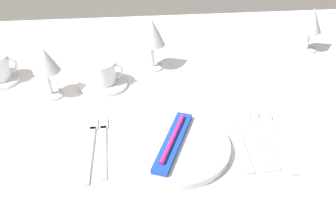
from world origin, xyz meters
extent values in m
cube|color=white|center=(0.00, 0.00, 0.72)|extent=(1.80, 1.10, 0.04)
cube|color=white|center=(0.00, 0.55, 0.61)|extent=(1.80, 0.01, 0.18)
cylinder|color=brown|center=(0.80, 0.45, 0.35)|extent=(0.07, 0.07, 0.70)
cylinder|color=white|center=(0.03, -0.22, 0.75)|extent=(0.26, 0.26, 0.02)
cube|color=blue|center=(0.03, -0.22, 0.76)|extent=(0.11, 0.21, 0.01)
cylinder|color=#CC268C|center=(0.03, -0.22, 0.78)|extent=(0.07, 0.16, 0.01)
cube|color=beige|center=(-0.12, -0.21, 0.74)|extent=(0.02, 0.18, 0.00)
cube|color=beige|center=(-0.12, -0.11, 0.74)|extent=(0.02, 0.04, 0.00)
cube|color=beige|center=(-0.15, -0.22, 0.74)|extent=(0.02, 0.19, 0.00)
cube|color=beige|center=(-0.15, -0.11, 0.74)|extent=(0.02, 0.04, 0.00)
cube|color=beige|center=(0.19, -0.23, 0.74)|extent=(0.02, 0.17, 0.00)
cube|color=beige|center=(0.19, -0.13, 0.74)|extent=(0.02, 0.06, 0.00)
cube|color=beige|center=(0.23, -0.21, 0.74)|extent=(0.02, 0.20, 0.00)
ellipsoid|color=beige|center=(0.23, -0.10, 0.74)|extent=(0.03, 0.04, 0.01)
cube|color=beige|center=(0.25, -0.21, 0.74)|extent=(0.02, 0.19, 0.00)
ellipsoid|color=beige|center=(0.25, -0.10, 0.74)|extent=(0.03, 0.04, 0.01)
cube|color=beige|center=(0.28, -0.23, 0.74)|extent=(0.01, 0.20, 0.00)
ellipsoid|color=beige|center=(0.28, -0.12, 0.74)|extent=(0.03, 0.04, 0.01)
torus|color=white|center=(-0.39, 0.13, 0.79)|extent=(0.05, 0.01, 0.05)
cylinder|color=white|center=(-0.13, 0.07, 0.74)|extent=(0.14, 0.14, 0.01)
cylinder|color=white|center=(-0.13, 0.07, 0.78)|extent=(0.08, 0.08, 0.06)
torus|color=white|center=(-0.09, 0.07, 0.78)|extent=(0.04, 0.01, 0.04)
cylinder|color=silver|center=(-0.27, 0.03, 0.74)|extent=(0.06, 0.06, 0.01)
cylinder|color=silver|center=(-0.27, 0.03, 0.78)|extent=(0.01, 0.01, 0.07)
cone|color=silver|center=(-0.27, 0.03, 0.85)|extent=(0.07, 0.07, 0.06)
cylinder|color=silver|center=(0.01, 0.16, 0.74)|extent=(0.06, 0.06, 0.01)
cylinder|color=silver|center=(0.01, 0.16, 0.78)|extent=(0.01, 0.01, 0.07)
cone|color=silver|center=(0.01, 0.16, 0.86)|extent=(0.08, 0.08, 0.08)
cylinder|color=silver|center=(0.51, 0.23, 0.74)|extent=(0.06, 0.06, 0.01)
cylinder|color=silver|center=(0.51, 0.23, 0.78)|extent=(0.01, 0.01, 0.06)
cone|color=silver|center=(0.51, 0.23, 0.84)|extent=(0.07, 0.07, 0.08)
camera|label=1|loc=(-0.04, -0.93, 1.36)|focal=44.45mm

